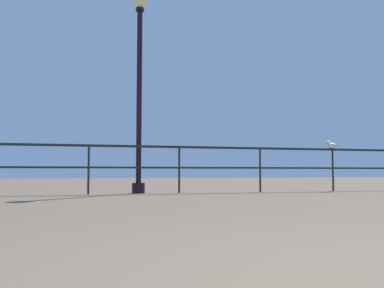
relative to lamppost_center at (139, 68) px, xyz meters
name	(u,v)px	position (x,y,z in m)	size (l,w,h in m)	color
pier_railing	(135,158)	(-0.09, -0.17, -1.96)	(24.79, 0.05, 1.02)	black
lamppost_center	(139,68)	(0.00, 0.00, 0.00)	(0.35, 0.35, 4.51)	black
seagull_on_rail	(331,145)	(4.63, -0.17, -1.61)	(0.40, 0.17, 0.19)	white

